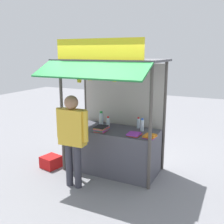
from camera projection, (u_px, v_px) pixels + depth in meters
ground_plane at (112, 170)px, 5.43m from camera, size 20.00×20.00×0.00m
stall_counter at (112, 150)px, 5.33m from camera, size 1.82×0.79×0.89m
stall_structure at (114, 93)px, 5.17m from camera, size 2.02×1.64×2.61m
water_bottle_back_right at (108, 122)px, 5.29m from camera, size 0.07×0.07×0.24m
water_bottle_center at (142, 125)px, 5.08m from camera, size 0.07×0.07×0.25m
water_bottle_far_right at (138, 123)px, 5.28m from camera, size 0.06×0.06×0.23m
water_bottle_far_left at (101, 119)px, 5.43m from camera, size 0.09×0.09×0.31m
magazine_stack_right at (101, 129)px, 5.11m from camera, size 0.26×0.31×0.09m
magazine_stack_left at (134, 134)px, 4.83m from camera, size 0.25×0.27×0.04m
magazine_stack_front_right at (150, 136)px, 4.71m from camera, size 0.23×0.27×0.05m
banana_bunch_inner_right at (115, 78)px, 4.43m from camera, size 0.10×0.10×0.24m
banana_bunch_rightmost at (90, 76)px, 4.63m from camera, size 0.10×0.10×0.24m
banana_bunch_leftmost at (79, 78)px, 4.74m from camera, size 0.10×0.10×0.29m
vendor_person at (72, 133)px, 4.57m from camera, size 0.63×0.24×1.67m
plastic_crate at (51, 162)px, 5.54m from camera, size 0.41×0.41×0.24m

